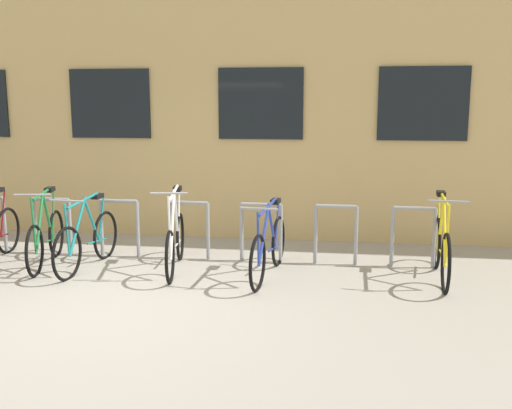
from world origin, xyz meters
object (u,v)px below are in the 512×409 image
object	(u,v)px
bicycle_green	(46,237)
bicycle_white	(175,241)
bicycle_blue	(269,247)
bicycle_yellow	(441,247)
bicycle_teal	(87,240)

from	to	relation	value
bicycle_green	bicycle_white	distance (m)	1.76
bicycle_white	bicycle_blue	bearing A→B (deg)	-5.63
bicycle_blue	bicycle_white	world-z (taller)	bicycle_white
bicycle_green	bicycle_yellow	distance (m)	5.08
bicycle_blue	bicycle_teal	size ratio (longest dim) A/B	1.04
bicycle_white	bicycle_green	bearing A→B (deg)	-179.00
bicycle_teal	bicycle_white	size ratio (longest dim) A/B	0.99
bicycle_blue	bicycle_white	xyz separation A→B (m)	(-1.23, 0.12, 0.01)
bicycle_blue	bicycle_yellow	size ratio (longest dim) A/B	1.00
bicycle_yellow	bicycle_green	bearing A→B (deg)	-178.72
bicycle_blue	bicycle_green	distance (m)	2.99
bicycle_blue	bicycle_white	distance (m)	1.23
bicycle_green	bicycle_yellow	world-z (taller)	bicycle_yellow
bicycle_teal	bicycle_white	bearing A→B (deg)	3.92
bicycle_yellow	bicycle_blue	bearing A→B (deg)	-174.44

